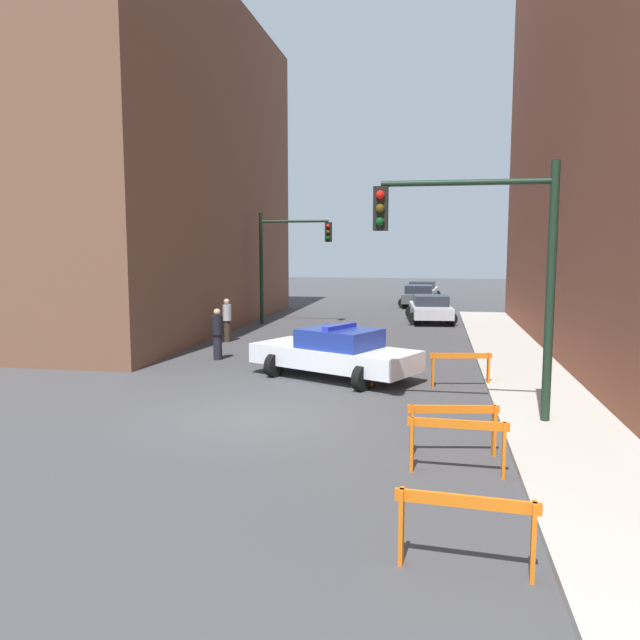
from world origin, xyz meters
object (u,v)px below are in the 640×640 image
object	(u,v)px
pedestrian_corner	(227,319)
police_car	(335,353)
traffic_light_far	(284,252)
parked_car_mid	(419,295)
traffic_light_near	(491,252)
pedestrian_crossing	(217,333)
parked_car_far	(422,291)
barrier_back	(453,421)
barrier_front	(466,520)
barrier_corner	(461,364)
traffic_cone	(368,375)
barrier_mid	(458,437)
parked_car_near	(430,308)

from	to	relation	value
pedestrian_corner	police_car	bearing A→B (deg)	15.53
traffic_light_far	parked_car_mid	distance (m)	11.97
traffic_light_near	pedestrian_crossing	size ratio (longest dim) A/B	3.13
traffic_light_far	police_car	bearing A→B (deg)	-69.78
parked_car_far	barrier_back	xyz separation A→B (m)	(1.14, -31.69, -0.06)
traffic_light_far	police_car	size ratio (longest dim) A/B	1.03
barrier_front	barrier_back	size ratio (longest dim) A/B	1.01
police_car	barrier_corner	size ratio (longest dim) A/B	3.17
traffic_light_far	barrier_front	size ratio (longest dim) A/B	3.25
pedestrian_crossing	traffic_light_near	bearing A→B (deg)	-49.29
police_car	traffic_cone	xyz separation A→B (m)	(1.01, -0.85, -0.41)
police_car	barrier_corner	world-z (taller)	police_car
traffic_light_far	barrier_mid	size ratio (longest dim) A/B	3.25
pedestrian_corner	traffic_cone	size ratio (longest dim) A/B	2.53
police_car	parked_car_far	world-z (taller)	police_car
traffic_cone	pedestrian_crossing	bearing A→B (deg)	149.99
parked_car_near	traffic_light_near	bearing A→B (deg)	-91.27
barrier_back	police_car	bearing A→B (deg)	116.81
parked_car_near	pedestrian_corner	world-z (taller)	pedestrian_corner
traffic_cone	parked_car_near	bearing A→B (deg)	84.13
traffic_light_far	parked_car_mid	world-z (taller)	traffic_light_far
barrier_front	traffic_cone	world-z (taller)	barrier_front
parked_car_far	barrier_back	size ratio (longest dim) A/B	2.79
traffic_light_near	parked_car_near	size ratio (longest dim) A/B	1.17
pedestrian_corner	barrier_corner	distance (m)	10.64
parked_car_mid	traffic_cone	bearing A→B (deg)	-90.42
police_car	barrier_mid	bearing A→B (deg)	-129.88
parked_car_mid	barrier_back	world-z (taller)	parked_car_mid
traffic_light_far	parked_car_near	world-z (taller)	traffic_light_far
barrier_back	barrier_front	bearing A→B (deg)	-89.59
pedestrian_corner	traffic_cone	world-z (taller)	pedestrian_corner
traffic_light_far	barrier_corner	distance (m)	14.56
barrier_front	barrier_mid	distance (m)	3.09
parked_car_near	barrier_mid	size ratio (longest dim) A/B	2.78
parked_car_mid	pedestrian_crossing	bearing A→B (deg)	-105.56
barrier_front	barrier_back	xyz separation A→B (m)	(-0.03, 4.01, 0.00)
barrier_front	police_car	bearing A→B (deg)	106.98
parked_car_mid	traffic_cone	size ratio (longest dim) A/B	6.62
police_car	barrier_back	xyz separation A→B (m)	(3.02, -5.98, -0.11)
barrier_back	traffic_light_near	bearing A→B (deg)	71.20
barrier_mid	barrier_corner	xyz separation A→B (m)	(0.31, 6.42, 0.00)
traffic_light_near	barrier_front	world-z (taller)	traffic_light_near
traffic_light_far	parked_car_far	world-z (taller)	traffic_light_far
traffic_light_near	parked_car_near	bearing A→B (deg)	94.12
pedestrian_crossing	traffic_cone	distance (m)	6.04
pedestrian_crossing	parked_car_far	bearing A→B (deg)	63.10
police_car	parked_car_near	distance (m)	13.90
police_car	pedestrian_corner	world-z (taller)	pedestrian_corner
barrier_corner	traffic_cone	size ratio (longest dim) A/B	2.42
traffic_light_near	parked_car_mid	world-z (taller)	traffic_light_near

